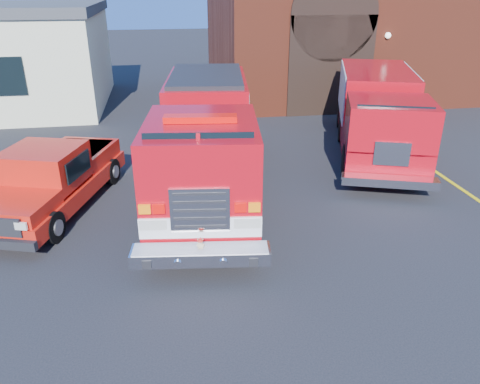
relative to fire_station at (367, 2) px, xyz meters
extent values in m
plane|color=black|center=(-8.99, -13.98, -4.25)|extent=(100.00, 100.00, 0.00)
cube|color=yellow|center=(-2.49, -12.98, -4.25)|extent=(0.12, 3.00, 0.01)
cube|color=yellow|center=(-2.49, -9.98, -4.25)|extent=(0.12, 3.00, 0.01)
cube|color=yellow|center=(-2.49, -6.98, -4.25)|extent=(0.12, 3.00, 0.01)
cube|color=maroon|center=(0.01, 0.02, -0.25)|extent=(15.00, 10.00, 8.00)
cube|color=black|center=(-3.49, -5.00, -2.25)|extent=(3.60, 0.12, 4.00)
cylinder|color=black|center=(-3.49, -5.00, -0.25)|extent=(3.60, 0.12, 3.60)
cube|color=black|center=(-15.99, -5.01, -2.25)|extent=(1.20, 0.10, 1.40)
cylinder|color=black|center=(-10.73, -14.61, -3.74)|extent=(0.45, 1.05, 1.02)
cylinder|color=black|center=(-8.71, -14.87, -3.74)|extent=(0.45, 1.05, 1.02)
cube|color=#B50914|center=(-9.35, -11.80, -3.47)|extent=(3.34, 8.56, 0.83)
cube|color=#B50914|center=(-9.08, -9.69, -2.40)|extent=(2.81, 4.33, 1.48)
cube|color=#B50914|center=(-9.68, -14.47, -2.35)|extent=(2.67, 3.23, 1.39)
cube|color=black|center=(-9.83, -15.61, -1.98)|extent=(2.03, 0.33, 0.87)
cube|color=red|center=(-9.68, -14.47, -1.59)|extent=(1.51, 0.50, 0.13)
cube|color=white|center=(-9.87, -15.95, -3.28)|extent=(2.30, 0.35, 0.41)
cube|color=silver|center=(-9.87, -15.96, -2.91)|extent=(1.11, 0.19, 0.87)
cube|color=silver|center=(-9.91, -16.21, -3.72)|extent=(2.64, 0.83, 0.26)
cube|color=#B7B7BF|center=(-10.24, -9.54, -2.40)|extent=(0.46, 3.31, 1.20)
cube|color=#B7B7BF|center=(-7.92, -9.84, -2.40)|extent=(0.46, 3.31, 1.20)
sphere|color=tan|center=(-9.91, -16.21, -3.52)|extent=(0.14, 0.14, 0.12)
sphere|color=tan|center=(-9.91, -16.22, -3.43)|extent=(0.11, 0.11, 0.10)
sphere|color=tan|center=(-9.94, -16.20, -3.39)|extent=(0.04, 0.04, 0.04)
sphere|color=tan|center=(-9.87, -16.21, -3.39)|extent=(0.04, 0.04, 0.04)
ellipsoid|color=red|center=(-9.91, -16.21, -3.40)|extent=(0.11, 0.11, 0.06)
cylinder|color=red|center=(-9.91, -16.22, -3.41)|extent=(0.13, 0.13, 0.01)
cylinder|color=black|center=(-12.94, -14.27, -3.90)|extent=(0.45, 0.75, 0.71)
cube|color=red|center=(-13.20, -12.47, -3.76)|extent=(3.15, 5.19, 0.40)
cube|color=red|center=(-13.72, -14.13, -3.41)|extent=(1.96, 1.76, 0.31)
cube|color=red|center=(-13.28, -12.73, -3.05)|extent=(2.04, 2.01, 0.89)
cube|color=red|center=(-12.78, -11.12, -3.41)|extent=(2.12, 2.27, 0.49)
cylinder|color=black|center=(-5.29, -11.85, -3.76)|extent=(0.62, 1.04, 0.99)
cylinder|color=black|center=(-3.42, -12.49, -3.76)|extent=(0.62, 1.04, 0.99)
cube|color=#B50914|center=(-3.54, -9.78, -3.49)|extent=(4.46, 7.54, 0.81)
cube|color=#B50914|center=(-3.10, -8.51, -2.45)|extent=(3.59, 4.99, 1.35)
cube|color=#B50914|center=(-4.36, -12.17, -2.54)|extent=(2.83, 2.77, 1.17)
cube|color=#B7B7BF|center=(-4.18, -8.14, -2.54)|extent=(1.26, 3.59, 1.53)
cube|color=#B7B7BF|center=(-2.03, -8.87, -2.54)|extent=(1.26, 3.59, 1.53)
cube|color=silver|center=(-4.78, -13.40, -3.76)|extent=(2.43, 1.17, 0.23)
camera|label=1|loc=(-10.43, -23.70, 0.94)|focal=35.00mm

